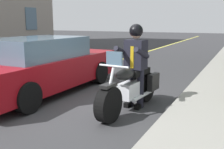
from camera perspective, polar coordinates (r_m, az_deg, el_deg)
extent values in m
plane|color=#333335|center=(5.94, -7.44, -6.18)|extent=(80.00, 80.00, 0.00)
cube|color=#E5DB4C|center=(7.22, -20.76, -3.64)|extent=(60.00, 0.16, 0.01)
cylinder|color=black|center=(4.72, -0.78, -6.53)|extent=(0.68, 0.26, 0.66)
cylinder|color=black|center=(6.04, 7.17, -2.64)|extent=(0.68, 0.26, 0.66)
cube|color=silver|center=(5.36, 3.83, -3.37)|extent=(0.58, 0.33, 0.32)
ellipsoid|color=black|center=(5.11, 2.83, 0.05)|extent=(0.58, 0.33, 0.24)
cube|color=black|center=(5.59, 5.56, 0.59)|extent=(0.72, 0.34, 0.12)
cube|color=black|center=(5.87, 8.96, -1.58)|extent=(0.41, 0.16, 0.36)
cube|color=black|center=(6.05, 5.12, -1.10)|extent=(0.41, 0.16, 0.36)
cylinder|color=silver|center=(4.66, -0.65, -3.31)|extent=(0.35, 0.08, 0.76)
cylinder|color=silver|center=(4.71, 0.38, 1.83)|extent=(0.09, 0.60, 0.04)
cube|color=black|center=(4.63, -0.79, -2.40)|extent=(0.37, 0.19, 0.06)
cylinder|color=silver|center=(5.59, 6.71, -4.49)|extent=(0.90, 0.16, 0.08)
cube|color=slate|center=(4.71, 0.51, 3.30)|extent=(0.07, 0.32, 0.28)
cylinder|color=black|center=(5.52, 6.15, -2.96)|extent=(0.14, 0.14, 0.84)
cube|color=black|center=(5.58, 5.80, -6.78)|extent=(0.27, 0.13, 0.10)
cylinder|color=black|center=(5.63, 3.95, -2.65)|extent=(0.14, 0.14, 0.84)
cube|color=black|center=(5.68, 3.62, -6.40)|extent=(0.27, 0.13, 0.10)
cube|color=black|center=(5.45, 5.17, 4.35)|extent=(0.35, 0.43, 0.60)
cube|color=#B28C14|center=(5.31, 4.39, 3.75)|extent=(0.03, 0.07, 0.44)
cylinder|color=black|center=(5.18, 6.46, 4.64)|extent=(0.56, 0.15, 0.28)
cylinder|color=black|center=(5.39, 2.22, 4.95)|extent=(0.56, 0.15, 0.28)
sphere|color=tan|center=(5.41, 5.25, 8.87)|extent=(0.22, 0.22, 0.22)
sphere|color=black|center=(5.41, 5.26, 9.40)|extent=(0.28, 0.28, 0.28)
cube|color=maroon|center=(6.98, -14.70, 0.84)|extent=(4.60, 1.80, 0.70)
cube|color=slate|center=(6.76, -16.05, 5.14)|extent=(2.40, 1.60, 0.60)
cylinder|color=black|center=(8.65, -12.56, 1.37)|extent=(0.64, 0.22, 0.64)
cylinder|color=black|center=(7.71, -2.69, 0.42)|extent=(0.64, 0.22, 0.64)
cylinder|color=black|center=(5.44, -17.87, -4.79)|extent=(0.64, 0.22, 0.64)
cube|color=slate|center=(20.64, -17.09, 11.48)|extent=(1.10, 0.06, 1.60)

